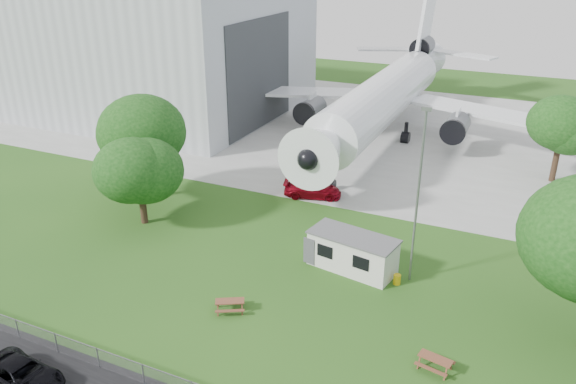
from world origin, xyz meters
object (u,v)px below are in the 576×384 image
at_px(hangar, 134,37).
at_px(picnic_west, 230,311).
at_px(site_cabin, 353,252).
at_px(airliner, 387,94).
at_px(picnic_east, 434,369).

bearing_deg(hangar, picnic_west, -45.95).
bearing_deg(hangar, site_cabin, -35.53).
bearing_deg(site_cabin, hangar, 144.47).
relative_size(airliner, site_cabin, 6.88).
relative_size(airliner, picnic_west, 26.52).
relative_size(hangar, airliner, 0.90).
xyz_separation_m(picnic_west, picnic_east, (12.69, 0.01, 0.00)).
relative_size(site_cabin, picnic_west, 3.85).
distance_m(airliner, picnic_west, 38.29).
height_order(site_cabin, picnic_east, site_cabin).
bearing_deg(picnic_west, picnic_east, -28.82).
relative_size(hangar, picnic_west, 23.89).
height_order(hangar, site_cabin, hangar).
xyz_separation_m(hangar, site_cabin, (42.13, -30.09, -8.09)).
bearing_deg(site_cabin, airliner, 101.62).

